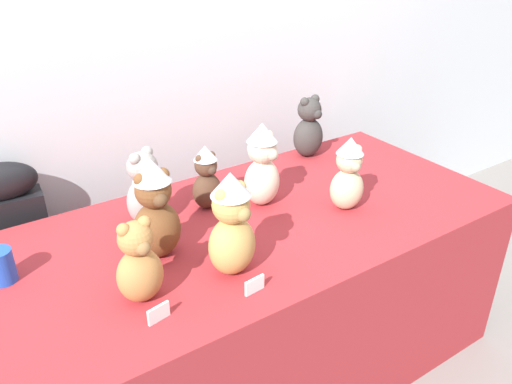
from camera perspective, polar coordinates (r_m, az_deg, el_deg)
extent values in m
cube|color=silver|center=(2.32, -10.24, 16.73)|extent=(7.00, 0.08, 2.60)
cube|color=maroon|center=(2.14, 0.00, -11.64)|extent=(1.96, 0.92, 0.74)
cube|color=black|center=(2.37, -24.29, -9.07)|extent=(0.29, 0.14, 0.80)
ellipsoid|color=tan|center=(1.61, -2.67, -5.94)|extent=(0.18, 0.17, 0.20)
sphere|color=tan|center=(1.54, -2.79, -1.45)|extent=(0.12, 0.12, 0.12)
sphere|color=tan|center=(1.49, -3.82, -0.42)|extent=(0.04, 0.04, 0.04)
sphere|color=tan|center=(1.54, -1.87, 0.51)|extent=(0.04, 0.04, 0.04)
sphere|color=olive|center=(1.51, -1.46, -2.43)|extent=(0.05, 0.05, 0.05)
cone|color=silver|center=(1.50, -2.85, 0.89)|extent=(0.12, 0.12, 0.08)
ellipsoid|color=brown|center=(1.72, -10.90, -4.12)|extent=(0.16, 0.14, 0.20)
sphere|color=brown|center=(1.65, -11.34, 0.18)|extent=(0.12, 0.12, 0.12)
sphere|color=brown|center=(1.62, -12.67, 1.29)|extent=(0.04, 0.04, 0.04)
sphere|color=brown|center=(1.64, -10.32, 1.93)|extent=(0.04, 0.04, 0.04)
sphere|color=brown|center=(1.61, -10.60, -0.84)|extent=(0.05, 0.05, 0.05)
cone|color=silver|center=(1.62, -11.57, 2.40)|extent=(0.12, 0.12, 0.08)
ellipsoid|color=#B27A42|center=(1.54, -12.72, -8.97)|extent=(0.15, 0.13, 0.17)
sphere|color=#B27A42|center=(1.47, -13.22, -5.03)|extent=(0.10, 0.10, 0.10)
sphere|color=#B27A42|center=(1.44, -14.51, -4.10)|extent=(0.04, 0.04, 0.04)
sphere|color=#B27A42|center=(1.46, -12.28, -3.32)|extent=(0.04, 0.04, 0.04)
sphere|color=olive|center=(1.44, -12.41, -6.08)|extent=(0.04, 0.04, 0.04)
ellipsoid|color=#CCB78E|center=(2.00, 10.02, 0.31)|extent=(0.15, 0.14, 0.16)
sphere|color=#CCB78E|center=(1.95, 10.31, 3.49)|extent=(0.10, 0.10, 0.10)
sphere|color=#CCB78E|center=(1.92, 9.64, 4.40)|extent=(0.04, 0.04, 0.04)
sphere|color=#CCB78E|center=(1.95, 11.17, 4.66)|extent=(0.04, 0.04, 0.04)
sphere|color=#9D8E71|center=(1.92, 10.95, 2.77)|extent=(0.04, 0.04, 0.04)
cone|color=silver|center=(1.93, 10.46, 5.10)|extent=(0.10, 0.10, 0.06)
ellipsoid|color=beige|center=(2.00, 0.66, 1.12)|extent=(0.18, 0.17, 0.19)
sphere|color=beige|center=(1.94, 0.68, 4.78)|extent=(0.11, 0.11, 0.11)
sphere|color=beige|center=(1.90, 0.04, 5.68)|extent=(0.04, 0.04, 0.04)
sphere|color=beige|center=(1.95, 1.32, 6.28)|extent=(0.04, 0.04, 0.04)
sphere|color=#ABA08A|center=(1.92, 1.80, 4.15)|extent=(0.05, 0.05, 0.05)
cone|color=silver|center=(1.92, 0.69, 6.64)|extent=(0.12, 0.12, 0.07)
ellipsoid|color=#4C3323|center=(1.99, -5.46, 0.17)|extent=(0.13, 0.11, 0.14)
sphere|color=#4C3323|center=(1.95, -5.60, 2.96)|extent=(0.09, 0.09, 0.09)
sphere|color=#4C3323|center=(1.92, -6.29, 3.65)|extent=(0.03, 0.03, 0.03)
sphere|color=#4C3323|center=(1.95, -5.00, 4.08)|extent=(0.03, 0.03, 0.03)
sphere|color=#412E23|center=(1.92, -4.94, 2.41)|extent=(0.04, 0.04, 0.04)
cone|color=silver|center=(1.93, -5.67, 4.36)|extent=(0.09, 0.09, 0.06)
ellipsoid|color=#383533|center=(2.45, 5.80, 6.05)|extent=(0.17, 0.15, 0.19)
sphere|color=#383533|center=(2.40, 5.95, 9.09)|extent=(0.11, 0.11, 0.11)
sphere|color=#383533|center=(2.36, 5.43, 9.92)|extent=(0.04, 0.04, 0.04)
sphere|color=#383533|center=(2.41, 6.57, 10.23)|extent=(0.04, 0.04, 0.04)
sphere|color=#32302E|center=(2.37, 6.78, 8.58)|extent=(0.05, 0.05, 0.05)
ellipsoid|color=gray|center=(1.91, -12.10, -0.97)|extent=(0.19, 0.18, 0.18)
sphere|color=gray|center=(1.85, -12.51, 2.75)|extent=(0.11, 0.11, 0.11)
sphere|color=gray|center=(1.81, -13.31, 3.58)|extent=(0.04, 0.04, 0.04)
sphere|color=gray|center=(1.86, -12.00, 4.37)|extent=(0.04, 0.04, 0.04)
sphere|color=slate|center=(1.83, -11.31, 2.20)|extent=(0.05, 0.05, 0.05)
cylinder|color=blue|center=(1.77, -26.43, -7.37)|extent=(0.08, 0.08, 0.11)
cube|color=white|center=(1.57, -0.16, -10.29)|extent=(0.07, 0.02, 0.05)
cube|color=white|center=(1.49, -10.75, -13.07)|extent=(0.07, 0.02, 0.05)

